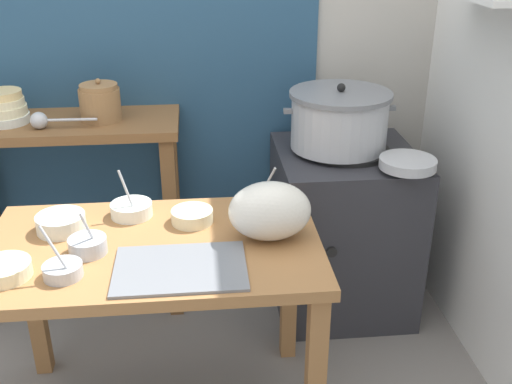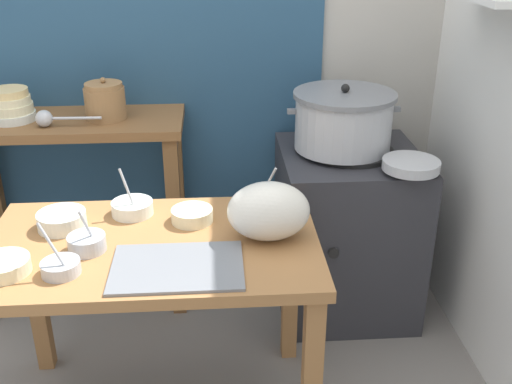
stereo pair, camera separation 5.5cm
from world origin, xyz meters
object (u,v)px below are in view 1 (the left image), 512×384
prep_table (155,272)px  prep_bowl_5 (192,215)px  stove_block (342,229)px  serving_tray (180,268)px  ladle (41,120)px  wide_pan (408,163)px  back_shelf_table (71,169)px  prep_bowl_3 (264,200)px  prep_bowl_0 (132,209)px  plastic_bag (270,211)px  prep_bowl_2 (88,245)px  prep_bowl_4 (4,269)px  prep_bowl_1 (61,222)px  prep_bowl_6 (63,270)px  bowl_stack_enamel (4,108)px  steamer_pot (339,120)px  clay_pot (100,102)px

prep_table → prep_bowl_5: (0.13, 0.14, 0.14)m
stove_block → serving_tray: stove_block is taller
ladle → wide_pan: 1.49m
back_shelf_table → prep_bowl_3: (0.79, -0.55, 0.07)m
ladle → prep_bowl_0: size_ratio=1.50×
plastic_bag → prep_bowl_2: (-0.58, -0.04, -0.07)m
prep_bowl_4 → wide_pan: bearing=21.7°
ladle → prep_bowl_3: (0.86, -0.45, -0.19)m
stove_block → prep_bowl_2: 1.27m
prep_bowl_1 → ladle: bearing=105.7°
prep_bowl_4 → prep_bowl_6: (0.17, -0.02, -0.00)m
bowl_stack_enamel → serving_tray: (0.73, -0.95, -0.24)m
prep_bowl_3 → stove_block: bearing=45.3°
steamer_pot → prep_bowl_1: bearing=-153.1°
serving_tray → prep_bowl_1: size_ratio=2.43×
prep_bowl_3 → plastic_bag: bearing=-91.5°
prep_table → stove_block: size_ratio=1.41×
serving_tray → prep_bowl_6: prep_bowl_6 is taller
ladle → prep_bowl_4: (0.04, -0.84, -0.19)m
prep_table → prep_bowl_4: prep_bowl_4 is taller
plastic_bag → prep_bowl_3: (0.01, 0.23, -0.07)m
prep_bowl_1 → prep_bowl_6: (0.06, -0.30, -0.01)m
steamer_pot → prep_bowl_3: steamer_pot is taller
prep_bowl_6 → serving_tray: bearing=0.6°
back_shelf_table → serving_tray: (0.49, -0.95, 0.05)m
plastic_bag → prep_bowl_2: size_ratio=1.72×
back_shelf_table → bowl_stack_enamel: size_ratio=4.87×
back_shelf_table → prep_bowl_6: (0.15, -0.95, 0.06)m
back_shelf_table → prep_bowl_4: 0.94m
prep_bowl_0 → stove_block: bearing=26.2°
clay_pot → serving_tray: clay_pot is taller
stove_block → prep_bowl_0: prep_bowl_0 is taller
prep_bowl_6 → wide_pan: bearing=25.1°
back_shelf_table → prep_bowl_0: (0.32, -0.57, 0.07)m
prep_table → back_shelf_table: 0.88m
plastic_bag → prep_bowl_6: 0.67m
prep_bowl_6 → prep_bowl_0: bearing=66.0°
bowl_stack_enamel → wide_pan: bearing=-12.8°
stove_block → bowl_stack_enamel: (-1.44, 0.13, 0.58)m
clay_pot → steamer_pot: bearing=-6.2°
prep_bowl_5 → prep_bowl_0: bearing=161.3°
wide_pan → prep_bowl_5: wide_pan is taller
prep_table → wide_pan: wide_pan is taller
steamer_pot → prep_bowl_3: (-0.37, -0.44, -0.16)m
stove_block → bowl_stack_enamel: size_ratio=3.95×
prep_bowl_1 → prep_bowl_3: prep_bowl_3 is taller
bowl_stack_enamel → ladle: bearing=-29.5°
prep_table → prep_bowl_2: 0.25m
ladle → prep_bowl_1: 0.61m
serving_tray → steamer_pot: bearing=51.3°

